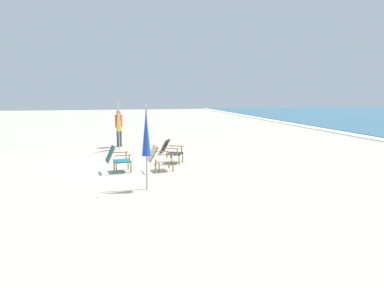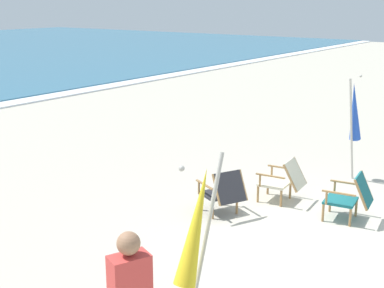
{
  "view_description": "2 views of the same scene",
  "coord_description": "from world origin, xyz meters",
  "px_view_note": "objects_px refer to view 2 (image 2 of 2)",
  "views": [
    {
      "loc": [
        11.41,
        0.03,
        2.34
      ],
      "look_at": [
        0.41,
        2.37,
        0.68
      ],
      "focal_mm": 32.0,
      "sensor_mm": 36.0,
      "label": 1
    },
    {
      "loc": [
        -6.96,
        -2.81,
        3.46
      ],
      "look_at": [
        0.71,
        2.85,
        0.89
      ],
      "focal_mm": 50.0,
      "sensor_mm": 36.0,
      "label": 2
    }
  ],
  "objects_px": {
    "beach_chair_front_left": "(351,196)",
    "umbrella_furled_yellow": "(196,229)",
    "beach_chair_front_right": "(284,179)",
    "umbrella_furled_blue": "(354,113)",
    "beach_chair_back_left": "(224,191)"
  },
  "relations": [
    {
      "from": "umbrella_furled_yellow",
      "to": "beach_chair_back_left",
      "type": "bearing_deg",
      "value": 28.62
    },
    {
      "from": "umbrella_furled_blue",
      "to": "beach_chair_front_right",
      "type": "bearing_deg",
      "value": 164.78
    },
    {
      "from": "beach_chair_front_left",
      "to": "beach_chair_front_right",
      "type": "bearing_deg",
      "value": 84.87
    },
    {
      "from": "beach_chair_front_left",
      "to": "umbrella_furled_yellow",
      "type": "xyz_separation_m",
      "value": [
        -4.13,
        0.08,
        0.9
      ]
    },
    {
      "from": "beach_chair_front_right",
      "to": "umbrella_furled_blue",
      "type": "height_order",
      "value": "umbrella_furled_blue"
    },
    {
      "from": "beach_chair_back_left",
      "to": "umbrella_furled_yellow",
      "type": "xyz_separation_m",
      "value": [
        -3.1,
        -1.69,
        0.9
      ]
    },
    {
      "from": "umbrella_furled_blue",
      "to": "umbrella_furled_yellow",
      "type": "relative_size",
      "value": 1.03
    },
    {
      "from": "beach_chair_front_right",
      "to": "beach_chair_front_left",
      "type": "height_order",
      "value": "beach_chair_front_left"
    },
    {
      "from": "beach_chair_front_left",
      "to": "beach_chair_back_left",
      "type": "height_order",
      "value": "beach_chair_front_left"
    },
    {
      "from": "beach_chair_front_left",
      "to": "umbrella_furled_blue",
      "type": "xyz_separation_m",
      "value": [
        1.98,
        0.74,
        0.94
      ]
    },
    {
      "from": "beach_chair_back_left",
      "to": "umbrella_furled_yellow",
      "type": "distance_m",
      "value": 3.65
    },
    {
      "from": "beach_chair_front_left",
      "to": "umbrella_furled_yellow",
      "type": "distance_m",
      "value": 4.23
    },
    {
      "from": "beach_chair_front_left",
      "to": "umbrella_furled_blue",
      "type": "distance_m",
      "value": 2.32
    },
    {
      "from": "beach_chair_back_left",
      "to": "umbrella_furled_blue",
      "type": "xyz_separation_m",
      "value": [
        3.01,
        -1.03,
        0.94
      ]
    },
    {
      "from": "umbrella_furled_yellow",
      "to": "umbrella_furled_blue",
      "type": "bearing_deg",
      "value": 6.22
    }
  ]
}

